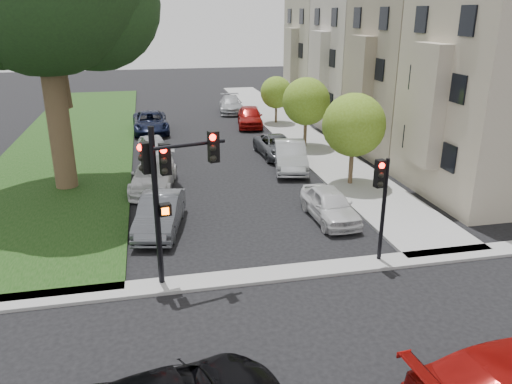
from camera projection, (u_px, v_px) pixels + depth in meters
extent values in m
plane|color=black|center=(291.00, 307.00, 15.29)|extent=(140.00, 140.00, 0.00)
cube|color=black|center=(76.00, 138.00, 35.53)|extent=(8.00, 44.00, 0.12)
cube|color=#959594|center=(289.00, 128.00, 38.67)|extent=(3.50, 44.00, 0.12)
cube|color=#959594|center=(275.00, 274.00, 17.11)|extent=(60.00, 1.00, 0.12)
cube|color=#B2A996|center=(502.00, 92.00, 23.44)|extent=(7.00, 7.40, 10.00)
cube|color=#B2A996|center=(426.00, 105.00, 22.84)|extent=(0.70, 2.20, 5.50)
cube|color=black|center=(435.00, 83.00, 22.56)|extent=(0.08, 3.60, 6.00)
cube|color=#87725D|center=(420.00, 74.00, 30.33)|extent=(7.00, 7.40, 10.00)
cube|color=#87725D|center=(360.00, 84.00, 29.73)|extent=(0.70, 2.20, 5.50)
cube|color=black|center=(366.00, 66.00, 29.45)|extent=(0.08, 3.60, 6.00)
cube|color=beige|center=(368.00, 62.00, 37.22)|extent=(7.00, 7.40, 10.00)
cube|color=beige|center=(319.00, 70.00, 36.62)|extent=(0.70, 2.20, 5.50)
cube|color=black|center=(323.00, 56.00, 36.34)|extent=(0.08, 3.60, 6.00)
cube|color=gray|center=(333.00, 54.00, 44.11)|extent=(7.00, 7.40, 10.00)
cube|color=gray|center=(291.00, 61.00, 43.51)|extent=(0.70, 2.20, 5.50)
cube|color=black|center=(294.00, 49.00, 43.23)|extent=(0.08, 3.60, 6.00)
cylinder|color=brown|center=(57.00, 112.00, 24.28)|extent=(1.09, 1.09, 7.89)
sphere|color=black|center=(94.00, 4.00, 23.94)|extent=(6.31, 6.31, 6.31)
cylinder|color=brown|center=(351.00, 164.00, 25.70)|extent=(0.23, 0.23, 2.28)
sphere|color=#537215|center=(354.00, 125.00, 25.00)|extent=(3.20, 3.20, 3.20)
cylinder|color=brown|center=(305.00, 131.00, 32.91)|extent=(0.22, 0.22, 2.20)
sphere|color=#537215|center=(306.00, 101.00, 32.23)|extent=(3.09, 3.09, 3.09)
cylinder|color=brown|center=(276.00, 113.00, 40.08)|extent=(0.18, 0.18, 1.80)
sphere|color=#537215|center=(276.00, 92.00, 39.53)|extent=(2.52, 2.52, 2.52)
cylinder|color=black|center=(157.00, 210.00, 15.64)|extent=(0.22, 0.22, 5.35)
cylinder|color=black|center=(190.00, 145.00, 15.17)|extent=(2.23, 0.66, 0.12)
cube|color=black|center=(165.00, 159.00, 15.16)|extent=(0.36, 0.33, 0.98)
cube|color=black|center=(213.00, 147.00, 15.35)|extent=(0.36, 0.33, 0.98)
cube|color=black|center=(146.00, 158.00, 15.28)|extent=(0.33, 0.36, 0.98)
sphere|color=#FF0C05|center=(165.00, 150.00, 14.90)|extent=(0.21, 0.21, 0.21)
sphere|color=black|center=(166.00, 171.00, 15.13)|extent=(0.21, 0.21, 0.21)
cube|color=black|center=(165.00, 210.00, 15.70)|extent=(0.41, 0.34, 0.39)
cube|color=#FF5905|center=(165.00, 211.00, 15.56)|extent=(0.23, 0.03, 0.23)
cylinder|color=black|center=(383.00, 212.00, 17.44)|extent=(0.17, 0.17, 3.88)
cube|color=black|center=(380.00, 174.00, 16.90)|extent=(0.35, 0.32, 0.97)
sphere|color=#FF0C05|center=(383.00, 166.00, 16.65)|extent=(0.20, 0.20, 0.20)
imported|color=silver|center=(330.00, 205.00, 21.54)|extent=(1.74, 4.10, 1.38)
imported|color=#999BA0|center=(290.00, 156.00, 28.46)|extent=(2.63, 5.10, 1.60)
imported|color=#3F4247|center=(277.00, 146.00, 31.09)|extent=(2.35, 4.73, 1.29)
imported|color=maroon|center=(250.00, 117.00, 39.14)|extent=(2.59, 4.92, 1.60)
imported|color=#999BA0|center=(231.00, 104.00, 44.74)|extent=(2.58, 5.13, 1.43)
imported|color=#3F4247|center=(160.00, 213.00, 20.47)|extent=(2.43, 4.70, 1.47)
imported|color=silver|center=(154.00, 175.00, 25.35)|extent=(2.79, 5.32, 1.47)
imported|color=#999BA0|center=(154.00, 147.00, 30.74)|extent=(2.24, 4.22, 1.37)
imported|color=black|center=(150.00, 122.00, 37.27)|extent=(2.68, 5.53, 1.52)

